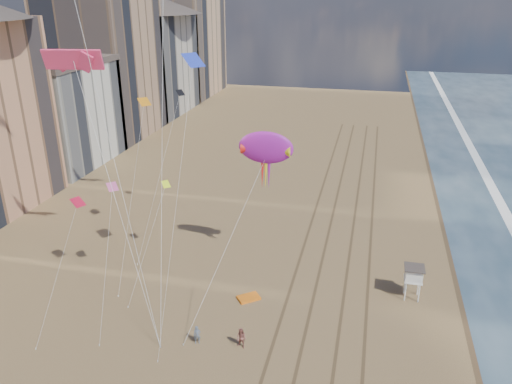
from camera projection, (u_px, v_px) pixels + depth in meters
wet_sand at (483, 241)px, 58.14m from camera, size 260.00×260.00×0.00m
tracks at (334, 267)px, 52.71m from camera, size 7.68×120.00×0.01m
buildings at (88, 70)px, 90.01m from camera, size 34.72×131.35×29.00m
lifeguard_stand at (414, 274)px, 46.62m from camera, size 1.84×1.84×3.33m
grounded_kite at (249, 298)px, 47.35m from camera, size 2.40×2.28×0.23m
show_kite at (266, 148)px, 47.86m from camera, size 4.92×7.49×18.78m
kite_flyer_a at (197, 335)px, 41.21m from camera, size 0.71×0.60×1.65m
kite_flyer_b at (241, 338)px, 40.67m from camera, size 1.06×0.93×1.84m
small_kites at (147, 129)px, 45.32m from camera, size 14.55×17.32×14.30m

